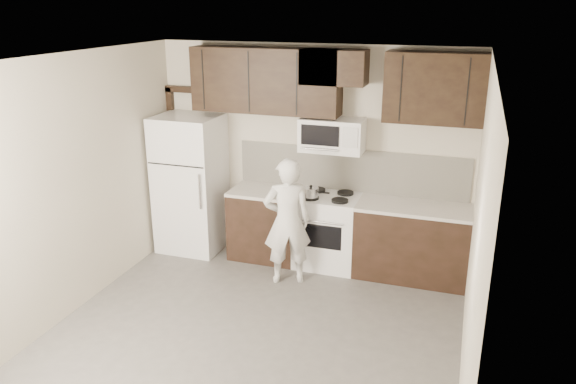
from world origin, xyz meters
The scene contains 14 objects.
floor centered at (0.00, 0.00, 0.00)m, with size 4.50×4.50×0.00m, color #575452.
back_wall centered at (0.00, 2.25, 1.35)m, with size 4.00×4.00×0.00m, color beige.
ceiling centered at (0.00, 0.00, 2.70)m, with size 4.50×4.50×0.00m, color white.
counter_run centered at (0.60, 1.94, 0.46)m, with size 2.95×0.64×0.91m.
stove centered at (0.30, 1.94, 0.46)m, with size 0.76×0.66×0.94m.
backsplash centered at (0.50, 2.24, 1.18)m, with size 2.90×0.02×0.54m, color silver.
upper_cabinets centered at (0.21, 2.08, 2.28)m, with size 3.48×0.35×0.78m.
microwave centered at (0.30, 2.06, 1.65)m, with size 0.76×0.42×0.40m.
refrigerator centered at (-1.55, 1.89, 0.90)m, with size 0.80×0.76×1.80m.
door_trim centered at (-1.92, 2.21, 1.25)m, with size 0.50×0.08×2.12m.
saucepan centered at (0.12, 1.79, 0.98)m, with size 0.32×0.19×0.18m.
baking_tray centered at (-0.08, 1.82, 0.92)m, with size 0.41×0.31×0.02m, color black.
pizza centered at (-0.08, 1.82, 0.94)m, with size 0.28×0.28×0.02m, color beige.
person centered at (-0.04, 1.36, 0.76)m, with size 0.55×0.36×1.52m, color silver.
Camera 1 is at (1.87, -4.36, 3.17)m, focal length 35.00 mm.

